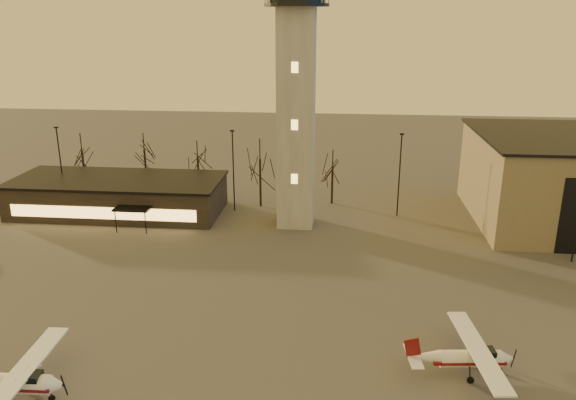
{
  "coord_description": "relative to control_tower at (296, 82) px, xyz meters",
  "views": [
    {
      "loc": [
        5.16,
        -31.2,
        22.86
      ],
      "look_at": [
        0.78,
        13.0,
        8.43
      ],
      "focal_mm": 35.0,
      "sensor_mm": 36.0,
      "label": 1
    }
  ],
  "objects": [
    {
      "name": "ground",
      "position": [
        0.0,
        -30.0,
        -16.33
      ],
      "size": [
        220.0,
        220.0,
        0.0
      ],
      "primitive_type": "plane",
      "color": "#494643",
      "rests_on": "ground"
    },
    {
      "name": "control_tower",
      "position": [
        0.0,
        0.0,
        0.0
      ],
      "size": [
        6.8,
        6.8,
        32.6
      ],
      "color": "gray",
      "rests_on": "ground"
    },
    {
      "name": "terminal",
      "position": [
        -21.99,
        1.98,
        -14.17
      ],
      "size": [
        25.4,
        12.2,
        4.3
      ],
      "color": "black",
      "rests_on": "ground"
    },
    {
      "name": "light_poles",
      "position": [
        0.5,
        1.0,
        -10.92
      ],
      "size": [
        58.5,
        12.25,
        10.14
      ],
      "color": "black",
      "rests_on": "ground"
    },
    {
      "name": "tree_row",
      "position": [
        -13.7,
        9.16,
        -10.39
      ],
      "size": [
        37.2,
        9.2,
        8.8
      ],
      "color": "black",
      "rests_on": "ground"
    },
    {
      "name": "cessna_front",
      "position": [
        14.26,
        -27.68,
        -15.39
      ],
      "size": [
        7.89,
        9.95,
        2.73
      ],
      "rotation": [
        0.0,
        0.0,
        0.11
      ],
      "color": "silver",
      "rests_on": "ground"
    },
    {
      "name": "cessna_rear",
      "position": [
        -14.55,
        -33.37,
        -15.32
      ],
      "size": [
        8.44,
        10.66,
        2.94
      ],
      "rotation": [
        0.0,
        0.0,
        0.04
      ],
      "color": "white",
      "rests_on": "ground"
    }
  ]
}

